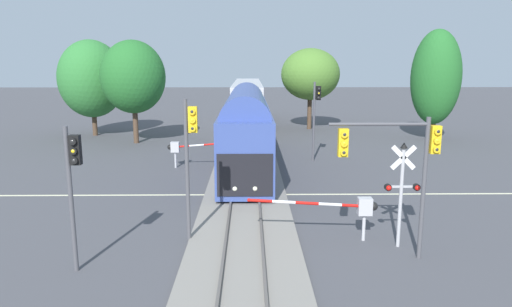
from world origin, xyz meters
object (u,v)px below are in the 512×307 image
Objects in this scene: commuter_train at (247,111)px; traffic_signal_near_right at (399,154)px; crossing_signal_mast at (402,184)px; crossing_gate_far at (183,147)px; crossing_gate_near at (352,207)px; traffic_signal_near_left at (73,176)px; oak_behind_train at (133,77)px; pine_left_background at (92,79)px; elm_centre_background at (310,74)px; maple_right_background at (436,78)px; traffic_signal_far_side at (316,109)px; traffic_signal_median at (190,148)px.

commuter_train reaches higher than traffic_signal_near_right.
crossing_signal_mast is 0.76× the size of crossing_gate_far.
traffic_signal_near_left is (-10.02, -2.64, 2.00)m from crossing_gate_near.
crossing_gate_far is 0.61× the size of oak_behind_train.
commuter_train is at bearing -13.61° from pine_left_background.
pine_left_background is at bearing -169.24° from elm_centre_background.
traffic_signal_near_left is at bearing -102.03° from commuter_train.
crossing_signal_mast is 35.51m from pine_left_background.
maple_right_background is (12.93, 24.55, 4.35)m from crossing_gate_near.
oak_behind_train is (-5.68, 9.97, 4.43)m from crossing_gate_far.
traffic_signal_near_right is 17.16m from traffic_signal_far_side.
maple_right_background is at bearing -5.50° from pine_left_background.
traffic_signal_near_left is at bearing -130.17° from maple_right_background.
pine_left_background is (-10.82, 14.40, 4.12)m from crossing_gate_far.
crossing_gate_near is at bearing 14.74° from traffic_signal_near_left.
traffic_signal_median is at bearing -94.95° from commuter_train.
crossing_signal_mast is 0.82× the size of traffic_signal_near_left.
traffic_signal_near_left is 0.56× the size of oak_behind_train.
oak_behind_train reaches higher than traffic_signal_far_side.
maple_right_background is at bearing -34.57° from elm_centre_background.
commuter_train is 7.72× the size of crossing_gate_far.
oak_behind_train is (-7.89, 23.36, 1.99)m from traffic_signal_median.
commuter_train is at bearing 77.97° from traffic_signal_near_left.
traffic_signal_near_right is (5.52, -25.77, 1.15)m from commuter_train.
crossing_gate_near is 32.21m from elm_centre_background.
elm_centre_background is (1.69, 16.42, 2.01)m from traffic_signal_far_side.
elm_centre_background reaches higher than traffic_signal_near_left.
elm_centre_background is at bearing 87.95° from traffic_signal_near_right.
crossing_signal_mast is at bearing -53.35° from crossing_gate_far.
crossing_signal_mast reaches higher than crossing_gate_near.
crossing_gate_far is 12.30m from oak_behind_train.
pine_left_background reaches higher than elm_centre_background.
oak_behind_train is (-15.49, 25.00, 1.92)m from traffic_signal_near_right.
commuter_train is at bearing 102.09° from traffic_signal_near_right.
commuter_train is 26.38m from traffic_signal_near_right.
elm_centre_background is (21.84, 4.15, 0.32)m from pine_left_background.
traffic_signal_far_side is at bearing 12.82° from crossing_gate_far.
maple_right_background is 1.17× the size of elm_centre_background.
crossing_signal_mast is 0.72× the size of traffic_signal_far_side.
traffic_signal_far_side is 17.05m from oak_behind_train.
pine_left_background is at bearing 139.26° from oak_behind_train.
traffic_signal_median is 17.07m from traffic_signal_far_side.
traffic_signal_median is 33.19m from elm_centre_background.
maple_right_background is 32.53m from pine_left_background.
crossing_gate_far is 16.08m from traffic_signal_near_left.
maple_right_background is (11.75, 26.32, 1.83)m from traffic_signal_near_right.
traffic_signal_median is 7.78m from traffic_signal_near_right.
traffic_signal_far_side is at bearing 91.63° from traffic_signal_near_right.
pine_left_background is at bearing 125.04° from traffic_signal_near_right.
traffic_signal_median is 31.41m from maple_right_background.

